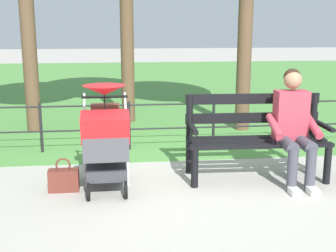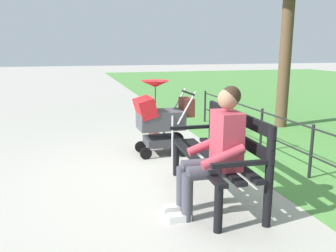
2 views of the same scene
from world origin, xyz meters
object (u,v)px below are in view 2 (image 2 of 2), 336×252
at_px(stroller, 160,117).
at_px(handbag, 155,139).
at_px(person_on_bench, 216,148).
at_px(park_bench, 221,151).

relative_size(stroller, handbag, 3.11).
bearing_deg(person_on_bench, handbag, 0.37).
bearing_deg(park_bench, stroller, 8.56).
bearing_deg(stroller, handbag, -2.34).
distance_m(person_on_bench, stroller, 2.08).
distance_m(person_on_bench, handbag, 2.60).
distance_m(park_bench, handbag, 2.23).
bearing_deg(person_on_bench, stroller, 0.97).
height_order(park_bench, person_on_bench, person_on_bench).
bearing_deg(person_on_bench, park_bench, -31.57).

